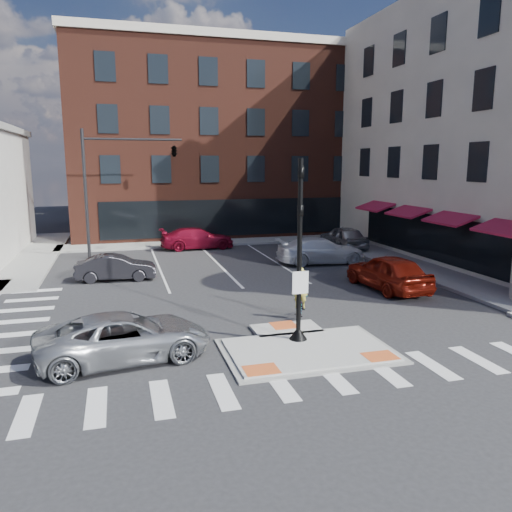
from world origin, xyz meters
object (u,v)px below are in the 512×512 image
object	(u,v)px
red_sedan	(388,272)
bg_car_silver	(343,238)
silver_suv	(125,337)
white_pickup	(321,251)
bg_car_red	(197,238)
cyclist	(300,302)
bg_car_dark	(116,268)

from	to	relation	value
red_sedan	bg_car_silver	distance (m)	11.38
silver_suv	bg_car_silver	bearing A→B (deg)	-50.80
white_pickup	bg_car_red	xyz separation A→B (m)	(-6.35, 7.18, -0.03)
white_pickup	bg_car_silver	bearing A→B (deg)	-35.45
silver_suv	cyclist	size ratio (longest dim) A/B	2.55
red_sedan	cyclist	xyz separation A→B (m)	(-5.65, -3.20, -0.16)
silver_suv	bg_car_silver	xyz separation A→B (m)	(15.12, 16.59, 0.09)
bg_car_dark	bg_car_red	distance (m)	10.07
white_pickup	bg_car_dark	bearing A→B (deg)	99.69
white_pickup	silver_suv	bearing A→B (deg)	140.33
bg_car_silver	red_sedan	bearing A→B (deg)	75.11
bg_car_red	silver_suv	bearing A→B (deg)	162.18
bg_car_dark	bg_car_red	xyz separation A→B (m)	(5.52, 8.42, 0.08)
white_pickup	bg_car_silver	xyz separation A→B (m)	(3.49, 4.29, 0.05)
bg_car_red	cyclist	bearing A→B (deg)	-178.31
red_sedan	bg_car_red	world-z (taller)	red_sedan
bg_car_dark	silver_suv	bearing A→B (deg)	-174.81
bg_car_dark	bg_car_silver	size ratio (longest dim) A/B	0.84
red_sedan	bg_car_silver	bearing A→B (deg)	-108.86
silver_suv	red_sedan	world-z (taller)	red_sedan
red_sedan	white_pickup	distance (m)	6.74
cyclist	red_sedan	bearing A→B (deg)	-126.60
red_sedan	white_pickup	size ratio (longest dim) A/B	0.94
bg_car_silver	bg_car_red	distance (m)	10.26
cyclist	bg_car_silver	bearing A→B (deg)	-97.14
bg_car_dark	cyclist	distance (m)	11.04
silver_suv	bg_car_red	bearing A→B (deg)	-23.61
silver_suv	red_sedan	xyz separation A→B (m)	(12.23, 5.59, 0.13)
red_sedan	cyclist	world-z (taller)	cyclist
red_sedan	bg_car_silver	xyz separation A→B (m)	(2.89, 11.00, -0.04)
red_sedan	bg_car_red	size ratio (longest dim) A/B	0.98
white_pickup	cyclist	xyz separation A→B (m)	(-5.05, -9.92, -0.08)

